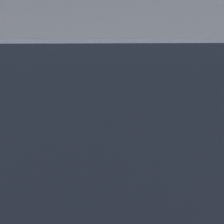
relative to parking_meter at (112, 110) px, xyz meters
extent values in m
cube|color=#ADAAA3|center=(-0.40, 1.22, -1.05)|extent=(24.00, 2.80, 0.10)
cylinder|color=gray|center=(0.00, 0.00, -0.52)|extent=(0.07, 0.07, 0.95)
cube|color=black|center=(0.00, 0.00, 0.14)|extent=(0.17, 0.11, 0.37)
cube|color=gray|center=(0.00, -0.06, 0.16)|extent=(0.09, 0.01, 0.13)
cylinder|color=black|center=(0.00, 0.00, 0.37)|extent=(0.19, 0.09, 0.19)
cylinder|color=black|center=(0.30, -0.46, -0.75)|extent=(0.70, 0.23, 0.70)
camera|label=1|loc=(-0.45, -2.98, 0.72)|focal=50.00mm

